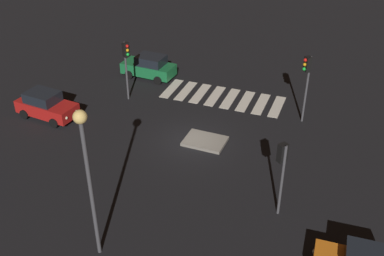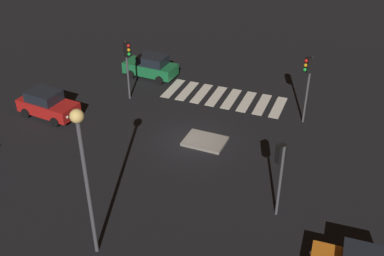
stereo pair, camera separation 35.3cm
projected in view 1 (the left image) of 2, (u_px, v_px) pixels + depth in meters
ground_plane at (192, 142)px, 28.67m from camera, size 80.00×80.00×0.00m
traffic_island at (205, 141)px, 28.56m from camera, size 2.57×1.96×0.18m
car_green at (149, 67)px, 36.16m from camera, size 4.28×2.18×1.82m
car_red at (46, 105)px, 30.83m from camera, size 4.30×2.30×1.81m
traffic_light_east at (126, 57)px, 31.69m from camera, size 0.53×0.54×4.34m
traffic_light_south at (307, 73)px, 28.95m from camera, size 0.53×0.54×4.62m
traffic_light_west at (282, 162)px, 21.62m from camera, size 0.53×0.54×4.05m
street_lamp at (87, 161)px, 18.29m from camera, size 0.56×0.56×7.36m
crosswalk_near at (222, 97)px, 33.68m from camera, size 8.75×3.20×0.02m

